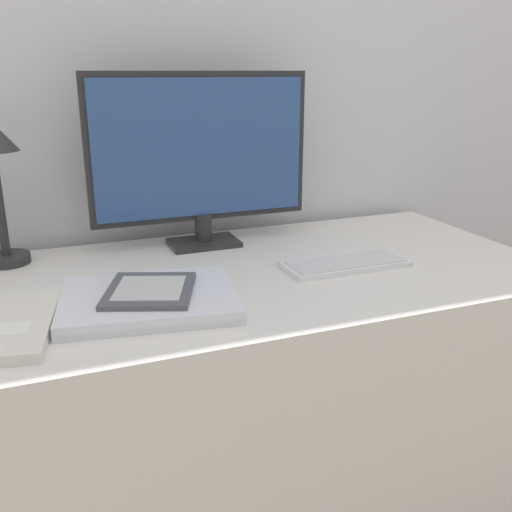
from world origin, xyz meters
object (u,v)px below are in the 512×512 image
monitor (201,155)px  laptop (149,299)px  keyboard (345,264)px  notebook (3,325)px  ereader (150,290)px

monitor → laptop: 0.44m
keyboard → notebook: size_ratio=0.95×
monitor → ereader: (-0.20, -0.33, -0.19)m
keyboard → laptop: (-0.44, -0.06, 0.01)m
monitor → notebook: size_ratio=1.82×
laptop → ereader: 0.02m
keyboard → notebook: (-0.69, -0.08, 0.00)m
monitor → notebook: monitor is taller
ereader → notebook: size_ratio=0.73×
monitor → laptop: bearing=-121.1°
keyboard → ereader: size_ratio=1.30×
keyboard → ereader: 0.44m
laptop → notebook: laptop is taller
notebook → monitor: bearing=38.1°
monitor → keyboard: monitor is taller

